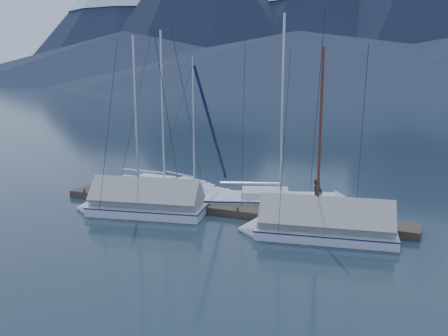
{
  "coord_description": "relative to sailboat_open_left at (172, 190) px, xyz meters",
  "views": [
    {
      "loc": [
        9.01,
        -18.62,
        6.63
      ],
      "look_at": [
        0.0,
        2.0,
        2.2
      ],
      "focal_mm": 38.0,
      "sensor_mm": 36.0,
      "label": 1
    }
  ],
  "objects": [
    {
      "name": "ground",
      "position": [
        4.25,
        -4.34,
        -0.17
      ],
      "size": [
        1000.0,
        1000.0,
        0.0
      ],
      "primitive_type": "plane",
      "color": "black",
      "rests_on": "ground"
    },
    {
      "name": "mountain_range",
      "position": [
        8.37,
        366.11,
        58.48
      ],
      "size": [
        877.0,
        584.0,
        150.5
      ],
      "color": "#475675",
      "rests_on": "ground"
    },
    {
      "name": "dock",
      "position": [
        4.25,
        -2.34,
        -0.06
      ],
      "size": [
        18.0,
        1.5,
        0.54
      ],
      "color": "#382D23",
      "rests_on": "ground"
    },
    {
      "name": "mooring_posts",
      "position": [
        3.75,
        -2.34,
        0.18
      ],
      "size": [
        15.12,
        1.52,
        0.35
      ],
      "color": "#382D23",
      "rests_on": "ground"
    },
    {
      "name": "sailboat_open_left",
      "position": [
        0.0,
        0.0,
        0.0
      ],
      "size": [
        7.55,
        3.23,
        9.92
      ],
      "color": "white",
      "rests_on": "ground"
    },
    {
      "name": "sailboat_open_mid",
      "position": [
        1.67,
        0.17,
        -0.03
      ],
      "size": [
        6.58,
        3.89,
        8.4
      ],
      "color": "white",
      "rests_on": "ground"
    },
    {
      "name": "sailboat_open_right",
      "position": [
        7.01,
        -0.05,
        0.01
      ],
      "size": [
        8.21,
        4.71,
        10.48
      ],
      "color": "silver",
      "rests_on": "ground"
    },
    {
      "name": "sailboat_covered_near",
      "position": [
        9.12,
        -4.25,
        0.25
      ],
      "size": [
        6.82,
        3.17,
        8.55
      ],
      "color": "silver",
      "rests_on": "ground"
    },
    {
      "name": "sailboat_covered_far",
      "position": [
        0.51,
        -4.35,
        0.28
      ],
      "size": [
        6.85,
        3.27,
        9.24
      ],
      "color": "white",
      "rests_on": "ground"
    },
    {
      "name": "person",
      "position": [
        8.76,
        -1.94,
        0.97
      ],
      "size": [
        0.57,
        0.69,
        1.61
      ],
      "primitive_type": "imported",
      "rotation": [
        0.0,
        0.0,
        1.2
      ],
      "color": "black",
      "rests_on": "dock"
    }
  ]
}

